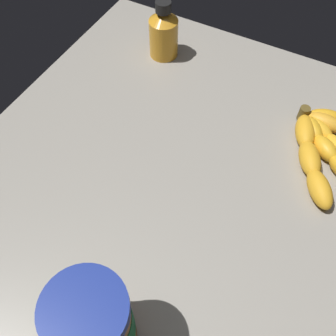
% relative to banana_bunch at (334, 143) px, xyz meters
% --- Properties ---
extents(ground_plane, '(0.95, 0.76, 0.04)m').
position_rel_banana_bunch_xyz_m(ground_plane, '(0.24, -0.24, -0.04)').
color(ground_plane, gray).
extents(banana_bunch, '(0.25, 0.21, 0.04)m').
position_rel_banana_bunch_xyz_m(banana_bunch, '(0.00, 0.00, 0.00)').
color(banana_bunch, gold).
rests_on(banana_bunch, ground_plane).
extents(peanut_butter_jar, '(0.10, 0.10, 0.16)m').
position_rel_banana_bunch_xyz_m(peanut_butter_jar, '(0.49, -0.20, 0.06)').
color(peanut_butter_jar, '#9E602D').
rests_on(peanut_butter_jar, ground_plane).
extents(honey_bottle, '(0.06, 0.06, 0.13)m').
position_rel_banana_bunch_xyz_m(honey_bottle, '(-0.09, -0.41, 0.04)').
color(honey_bottle, orange).
rests_on(honey_bottle, ground_plane).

